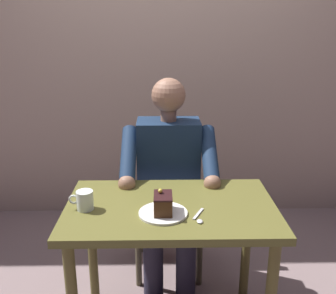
{
  "coord_description": "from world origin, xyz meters",
  "views": [
    {
      "loc": [
        0.04,
        1.61,
        1.51
      ],
      "look_at": [
        0.01,
        -0.1,
        0.95
      ],
      "focal_mm": 41.26,
      "sensor_mm": 36.0,
      "label": 1
    }
  ],
  "objects": [
    {
      "name": "dessert_plate",
      "position": [
        0.04,
        0.09,
        0.71
      ],
      "size": [
        0.22,
        0.22,
        0.01
      ],
      "primitive_type": "cylinder",
      "color": "white",
      "rests_on": "dining_table"
    },
    {
      "name": "cafe_rear_panel",
      "position": [
        0.0,
        -1.4,
        1.5
      ],
      "size": [
        6.4,
        0.12,
        3.0
      ],
      "primitive_type": "cube",
      "color": "tan",
      "rests_on": "ground"
    },
    {
      "name": "seated_person",
      "position": [
        0.0,
        -0.44,
        0.63
      ],
      "size": [
        0.53,
        0.58,
        1.22
      ],
      "color": "#182A46",
      "rests_on": "ground"
    },
    {
      "name": "cake_slice",
      "position": [
        0.04,
        0.09,
        0.76
      ],
      "size": [
        0.08,
        0.12,
        0.1
      ],
      "color": "#442813",
      "rests_on": "dessert_plate"
    },
    {
      "name": "coffee_cup",
      "position": [
        0.39,
        0.03,
        0.75
      ],
      "size": [
        0.11,
        0.08,
        0.09
      ],
      "color": "white",
      "rests_on": "dining_table"
    },
    {
      "name": "dessert_spoon",
      "position": [
        -0.12,
        0.13,
        0.71
      ],
      "size": [
        0.06,
        0.14,
        0.01
      ],
      "color": "silver",
      "rests_on": "dining_table"
    },
    {
      "name": "chair",
      "position": [
        0.0,
        -0.61,
        0.49
      ],
      "size": [
        0.42,
        0.42,
        0.89
      ],
      "color": "brown",
      "rests_on": "ground"
    },
    {
      "name": "dining_table",
      "position": [
        0.0,
        0.0,
        0.6
      ],
      "size": [
        0.97,
        0.6,
        0.7
      ],
      "color": "brown",
      "rests_on": "ground"
    }
  ]
}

